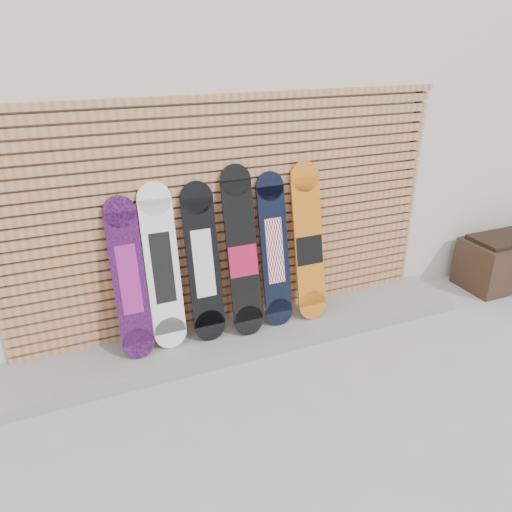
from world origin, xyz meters
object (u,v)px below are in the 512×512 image
at_px(snowboard_4, 275,251).
at_px(snowboard_5, 309,243).
at_px(snowboard_0, 129,279).
at_px(snowboard_2, 203,263).
at_px(snowboard_3, 242,254).
at_px(snowboard_1, 162,268).

bearing_deg(snowboard_4, snowboard_5, -2.36).
distance_m(snowboard_0, snowboard_2, 0.67).
height_order(snowboard_3, snowboard_5, snowboard_3).
bearing_deg(snowboard_0, snowboard_2, 1.02).
distance_m(snowboard_0, snowboard_4, 1.38).
height_order(snowboard_2, snowboard_3, snowboard_3).
distance_m(snowboard_2, snowboard_5, 1.07).
bearing_deg(snowboard_1, snowboard_3, -3.29).
bearing_deg(snowboard_3, snowboard_2, 175.24).
bearing_deg(snowboard_4, snowboard_1, 179.05).
bearing_deg(snowboard_5, snowboard_4, 177.64).
xyz_separation_m(snowboard_2, snowboard_4, (0.71, -0.01, 0.01)).
relative_size(snowboard_1, snowboard_4, 1.01).
bearing_deg(snowboard_5, snowboard_0, 179.71).
bearing_deg(snowboard_0, snowboard_1, 4.55).
relative_size(snowboard_2, snowboard_3, 0.93).
bearing_deg(snowboard_1, snowboard_2, -1.83).
bearing_deg(snowboard_0, snowboard_3, -1.04).
distance_m(snowboard_1, snowboard_4, 1.08).
relative_size(snowboard_2, snowboard_5, 0.95).
height_order(snowboard_4, snowboard_5, snowboard_5).
relative_size(snowboard_1, snowboard_5, 0.97).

